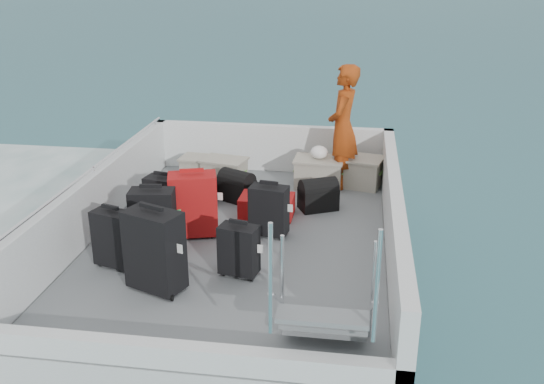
{
  "coord_description": "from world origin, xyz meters",
  "views": [
    {
      "loc": [
        1.29,
        -6.27,
        3.64
      ],
      "look_at": [
        0.29,
        0.5,
        1.0
      ],
      "focal_mm": 40.0,
      "sensor_mm": 36.0,
      "label": 1
    }
  ],
  "objects": [
    {
      "name": "ground",
      "position": [
        0.0,
        0.0,
        0.0
      ],
      "size": [
        160.0,
        160.0,
        0.0
      ],
      "primitive_type": "plane",
      "color": "navy",
      "rests_on": "ground"
    },
    {
      "name": "ferry_hull",
      "position": [
        0.0,
        0.0,
        0.3
      ],
      "size": [
        3.6,
        5.0,
        0.6
      ],
      "primitive_type": "cube",
      "color": "silver",
      "rests_on": "ground"
    },
    {
      "name": "deck",
      "position": [
        0.0,
        0.0,
        0.61
      ],
      "size": [
        3.3,
        4.7,
        0.02
      ],
      "primitive_type": "cube",
      "color": "slate",
      "rests_on": "ferry_hull"
    },
    {
      "name": "deck_fittings",
      "position": [
        0.35,
        -0.32,
        0.99
      ],
      "size": [
        3.6,
        5.0,
        0.9
      ],
      "color": "white",
      "rests_on": "deck"
    },
    {
      "name": "suitcase_0",
      "position": [
        -1.16,
        -0.9,
        0.93
      ],
      "size": [
        0.45,
        0.33,
        0.62
      ],
      "primitive_type": "cube",
      "rotation": [
        0.0,
        0.0,
        -0.29
      ],
      "color": "black",
      "rests_on": "deck"
    },
    {
      "name": "suitcase_1",
      "position": [
        -0.87,
        -0.49,
        0.98
      ],
      "size": [
        0.51,
        0.33,
        0.71
      ],
      "primitive_type": "cube",
      "rotation": [
        0.0,
        0.0,
        0.13
      ],
      "color": "black",
      "rests_on": "deck"
    },
    {
      "name": "suitcase_2",
      "position": [
        -0.99,
        0.23,
        0.92
      ],
      "size": [
        0.45,
        0.32,
        0.6
      ],
      "primitive_type": "cube",
      "rotation": [
        0.0,
        0.0,
        -0.19
      ],
      "color": "black",
      "rests_on": "deck"
    },
    {
      "name": "suitcase_3",
      "position": [
        -0.58,
        -1.29,
        1.03
      ],
      "size": [
        0.62,
        0.49,
        0.82
      ],
      "primitive_type": "cube",
      "rotation": [
        0.0,
        0.0,
        -0.38
      ],
      "color": "black",
      "rests_on": "deck"
    },
    {
      "name": "suitcase_5",
      "position": [
        -0.54,
        -0.03,
        0.99
      ],
      "size": [
        0.61,
        0.46,
        0.75
      ],
      "primitive_type": "cube",
      "rotation": [
        0.0,
        0.0,
        0.28
      ],
      "color": "#A1160C",
      "rests_on": "deck"
    },
    {
      "name": "suitcase_6",
      "position": [
        0.16,
        -0.89,
        0.89
      ],
      "size": [
        0.42,
        0.3,
        0.54
      ],
      "primitive_type": "cube",
      "rotation": [
        0.0,
        0.0,
        -0.21
      ],
      "color": "black",
      "rests_on": "deck"
    },
    {
      "name": "suitcase_7",
      "position": [
        0.32,
        0.09,
        0.92
      ],
      "size": [
        0.46,
        0.31,
        0.6
      ],
      "primitive_type": "cube",
      "rotation": [
        0.0,
        0.0,
        -0.16
      ],
      "color": "black",
      "rests_on": "deck"
    },
    {
      "name": "suitcase_8",
      "position": [
        0.21,
        0.65,
        0.75
      ],
      "size": [
        0.67,
        0.45,
        0.26
      ],
      "primitive_type": "cube",
      "rotation": [
        0.0,
        0.0,
        1.55
      ],
      "color": "#A1160C",
      "rests_on": "deck"
    },
    {
      "name": "duffel_0",
      "position": [
        -0.82,
        0.95,
        0.78
      ],
      "size": [
        0.59,
        0.32,
        0.32
      ],
      "primitive_type": null,
      "rotation": [
        0.0,
        0.0,
        0.04
      ],
      "color": "black",
      "rests_on": "deck"
    },
    {
      "name": "duffel_1",
      "position": [
        -0.27,
        1.12,
        0.78
      ],
      "size": [
        0.55,
        0.48,
        0.32
      ],
      "primitive_type": null,
      "rotation": [
        0.0,
        0.0,
        -0.48
      ],
      "color": "black",
      "rests_on": "deck"
    },
    {
      "name": "duffel_2",
      "position": [
        0.83,
        0.97,
        0.78
      ],
      "size": [
        0.55,
        0.48,
        0.32
      ],
      "primitive_type": null,
      "rotation": [
        0.0,
        0.0,
        0.45
      ],
      "color": "black",
      "rests_on": "deck"
    },
    {
      "name": "crate_0",
      "position": [
        -0.95,
        1.82,
        0.78
      ],
      "size": [
        0.56,
        0.42,
        0.32
      ],
      "primitive_type": "cube",
      "rotation": [
        0.0,
        0.0,
        -0.12
      ],
      "color": "#ACA696",
      "rests_on": "deck"
    },
    {
      "name": "crate_1",
      "position": [
        -0.57,
        1.71,
        0.79
      ],
      "size": [
        0.64,
        0.5,
        0.34
      ],
      "primitive_type": "cube",
      "rotation": [
        0.0,
        0.0,
        -0.2
      ],
      "color": "#ACA696",
      "rests_on": "deck"
    },
    {
      "name": "crate_2",
      "position": [
        0.77,
        1.8,
        0.81
      ],
      "size": [
        0.66,
        0.47,
        0.39
      ],
      "primitive_type": "cube",
      "rotation": [
        0.0,
        0.0,
        -0.04
      ],
      "color": "#ACA696",
      "rests_on": "deck"
    },
    {
      "name": "crate_3",
      "position": [
        1.31,
        1.92,
        0.82
      ],
      "size": [
        0.73,
        0.59,
        0.39
      ],
      "primitive_type": "cube",
      "rotation": [
        0.0,
        0.0,
        -0.24
      ],
      "color": "#ACA696",
      "rests_on": "deck"
    },
    {
      "name": "yellow_bag",
      "position": [
        1.04,
        2.07,
        0.73
      ],
      "size": [
        0.28,
        0.26,
        0.22
      ],
      "primitive_type": "ellipsoid",
      "color": "gold",
      "rests_on": "deck"
    },
    {
      "name": "white_bag",
      "position": [
        0.77,
        1.8,
        1.1
      ],
      "size": [
        0.24,
        0.24,
        0.18
      ],
      "primitive_type": "ellipsoid",
      "color": "white",
      "rests_on": "crate_2"
    },
    {
      "name": "passenger",
      "position": [
        1.08,
        1.87,
        1.48
      ],
      "size": [
        0.53,
        0.7,
        1.72
      ],
      "primitive_type": "imported",
      "rotation": [
        0.0,
        0.0,
        -1.77
      ],
      "color": "#D54D14",
      "rests_on": "deck"
    }
  ]
}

